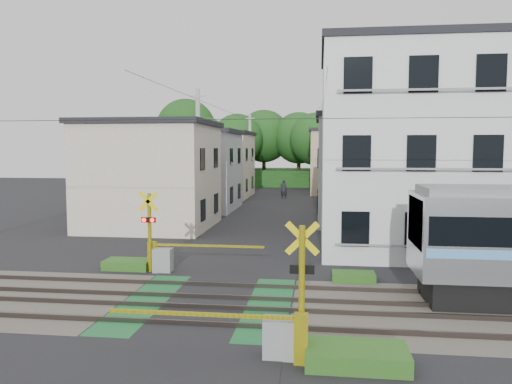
# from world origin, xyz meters

# --- Properties ---
(ground) EXTENTS (120.00, 120.00, 0.00)m
(ground) POSITION_xyz_m (0.00, 0.00, 0.00)
(ground) COLOR black
(track_bed) EXTENTS (120.00, 120.00, 0.14)m
(track_bed) POSITION_xyz_m (0.00, 0.00, 0.04)
(track_bed) COLOR #47423A
(track_bed) RESTS_ON ground
(crossing_signal_near) EXTENTS (4.74, 0.65, 3.09)m
(crossing_signal_near) POSITION_xyz_m (2.59, -3.65, 0.71)
(crossing_signal_near) COLOR yellow
(crossing_signal_near) RESTS_ON ground
(crossing_signal_far) EXTENTS (4.74, 0.65, 3.09)m
(crossing_signal_far) POSITION_xyz_m (-2.59, 3.65, 0.71)
(crossing_signal_far) COLOR yellow
(crossing_signal_far) RESTS_ON ground
(apartment_block) EXTENTS (10.20, 8.36, 9.30)m
(apartment_block) POSITION_xyz_m (8.50, 9.49, 4.66)
(apartment_block) COLOR silver
(apartment_block) RESTS_ON ground
(houses_row) EXTENTS (22.07, 31.35, 6.80)m
(houses_row) POSITION_xyz_m (0.25, 25.92, 3.24)
(houses_row) COLOR beige
(houses_row) RESTS_ON ground
(tree_hill) EXTENTS (40.00, 13.03, 11.09)m
(tree_hill) POSITION_xyz_m (-0.90, 48.17, 4.90)
(tree_hill) COLOR #1C4717
(tree_hill) RESTS_ON ground
(catenary) EXTENTS (60.00, 5.04, 7.00)m
(catenary) POSITION_xyz_m (6.00, 0.03, 3.70)
(catenary) COLOR #2D2D33
(catenary) RESTS_ON ground
(utility_poles) EXTENTS (7.90, 42.00, 8.00)m
(utility_poles) POSITION_xyz_m (-1.05, 23.01, 4.08)
(utility_poles) COLOR #A5A5A0
(utility_poles) RESTS_ON ground
(pedestrian) EXTENTS (0.72, 0.53, 1.81)m
(pedestrian) POSITION_xyz_m (0.08, 31.66, 0.91)
(pedestrian) COLOR black
(pedestrian) RESTS_ON ground
(weed_patches) EXTENTS (10.25, 8.80, 0.40)m
(weed_patches) POSITION_xyz_m (1.76, -0.09, 0.18)
(weed_patches) COLOR #2D5E1E
(weed_patches) RESTS_ON ground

